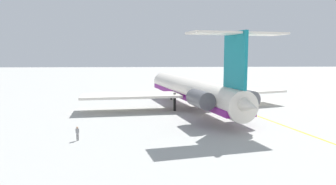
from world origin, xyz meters
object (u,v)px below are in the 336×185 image
Objects in this scene: ground_crew_portside at (227,88)px; safety_cone_nose at (218,90)px; ground_crew_starboard at (77,132)px; main_jetliner at (192,90)px; ground_crew_near_nose at (233,89)px.

safety_cone_nose is at bearing -78.43° from ground_crew_portside.
safety_cone_nose is at bearing 158.84° from ground_crew_starboard.
main_jetliner is 30.67m from safety_cone_nose.
ground_crew_near_nose is 2.11m from ground_crew_portside.
safety_cone_nose is (4.08, 1.54, -0.81)m from ground_crew_portside.
safety_cone_nose is (28.55, -10.73, -3.23)m from main_jetliner.
ground_crew_portside is at bearing -159.30° from safety_cone_nose.
ground_crew_near_nose is 3.15× the size of safety_cone_nose.
ground_crew_portside is at bearing -39.58° from main_jetliner.
safety_cone_nose is at bearing -33.54° from main_jetliner.
ground_crew_portside is 4.44m from safety_cone_nose.
ground_crew_portside is 1.03× the size of ground_crew_starboard.
main_jetliner is 27.48m from ground_crew_portside.
main_jetliner reaches higher than ground_crew_starboard.
ground_crew_portside is (24.46, -12.27, -2.41)m from main_jetliner.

